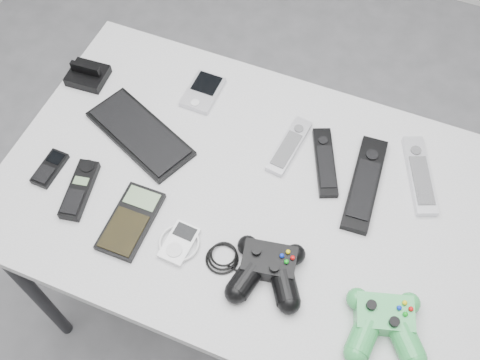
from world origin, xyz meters
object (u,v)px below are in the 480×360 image
at_px(remote_silver_a, 289,146).
at_px(remote_silver_b, 420,175).
at_px(desk, 246,205).
at_px(controller_black, 268,268).
at_px(calculator, 131,221).
at_px(pda, 203,92).
at_px(cordless_handset, 80,189).
at_px(remote_black_b, 365,183).
at_px(pda_keyboard, 140,133).
at_px(remote_black_a, 325,162).
at_px(controller_green, 384,322).
at_px(mp3_player, 179,243).
at_px(mobile_phone, 50,168).

relative_size(remote_silver_a, remote_silver_b, 0.82).
height_order(desk, controller_black, controller_black).
relative_size(remote_silver_b, calculator, 1.18).
height_order(pda, controller_black, controller_black).
relative_size(pda, remote_silver_b, 0.58).
height_order(desk, cordless_handset, cordless_handset).
distance_m(pda, cordless_handset, 0.40).
xyz_separation_m(remote_black_b, remote_silver_b, (0.11, 0.07, -0.00)).
bearing_deg(remote_silver_a, controller_black, -72.35).
relative_size(desk, pda_keyboard, 4.06).
bearing_deg(desk, remote_black_b, 25.26).
bearing_deg(remote_black_a, controller_green, -78.90).
xyz_separation_m(calculator, controller_green, (0.58, -0.02, 0.02)).
bearing_deg(controller_black, desk, 113.33).
height_order(calculator, controller_black, controller_black).
relative_size(desk, mp3_player, 11.89).
bearing_deg(remote_black_a, remote_silver_a, 149.73).
xyz_separation_m(remote_silver_a, mp3_player, (-0.14, -0.33, -0.00)).
xyz_separation_m(remote_silver_a, remote_silver_b, (0.31, 0.04, 0.00)).
distance_m(cordless_handset, controller_green, 0.73).
relative_size(pda_keyboard, controller_black, 1.05).
relative_size(pda, mobile_phone, 1.23).
bearing_deg(desk, controller_green, -27.19).
xyz_separation_m(pda, cordless_handset, (-0.14, -0.38, 0.00)).
bearing_deg(remote_black_a, mobile_phone, -179.59).
bearing_deg(remote_black_b, calculator, -151.71).
xyz_separation_m(pda_keyboard, calculator, (0.09, -0.22, 0.00)).
distance_m(desk, calculator, 0.28).
distance_m(remote_black_a, controller_black, 0.31).
relative_size(calculator, controller_green, 1.04).
relative_size(desk, calculator, 6.45).
bearing_deg(mp3_player, desk, 67.59).
bearing_deg(remote_silver_b, pda_keyboard, 169.31).
distance_m(remote_silver_b, controller_black, 0.44).
bearing_deg(desk, cordless_handset, -157.51).
bearing_deg(pda_keyboard, remote_silver_a, 39.55).
distance_m(remote_silver_b, calculator, 0.68).
xyz_separation_m(controller_black, controller_green, (0.26, -0.02, 0.00)).
xyz_separation_m(remote_black_b, controller_green, (0.12, -0.31, 0.02)).
distance_m(pda_keyboard, cordless_handset, 0.20).
xyz_separation_m(remote_black_b, mp3_player, (-0.34, -0.30, -0.00)).
relative_size(mp3_player, controller_black, 0.36).
relative_size(mobile_phone, mp3_player, 1.03).
distance_m(remote_black_a, remote_silver_b, 0.22).
bearing_deg(remote_silver_b, pda, 153.55).
relative_size(remote_silver_b, mobile_phone, 2.12).
height_order(calculator, controller_green, controller_green).
height_order(pda_keyboard, pda, pda).
relative_size(pda_keyboard, controller_green, 1.65).
relative_size(remote_black_b, remote_silver_b, 1.21).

